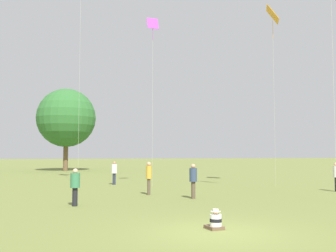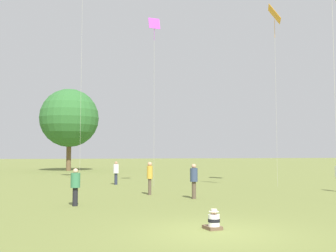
{
  "view_description": "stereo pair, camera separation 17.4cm",
  "coord_description": "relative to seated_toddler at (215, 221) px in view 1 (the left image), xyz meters",
  "views": [
    {
      "loc": [
        -4.11,
        -10.36,
        2.2
      ],
      "look_at": [
        0.04,
        5.47,
        3.33
      ],
      "focal_mm": 42.0,
      "sensor_mm": 36.0,
      "label": 1
    },
    {
      "loc": [
        -3.94,
        -10.41,
        2.2
      ],
      "look_at": [
        0.04,
        5.47,
        3.33
      ],
      "focal_mm": 42.0,
      "sensor_mm": 36.0,
      "label": 2
    }
  ],
  "objects": [
    {
      "name": "ground_plane",
      "position": [
        -0.13,
        -0.42,
        -0.24
      ],
      "size": [
        300.0,
        300.0,
        0.0
      ],
      "primitive_type": "plane",
      "color": "olive"
    },
    {
      "name": "seated_toddler",
      "position": [
        0.0,
        0.0,
        0.0
      ],
      "size": [
        0.49,
        0.58,
        0.6
      ],
      "rotation": [
        0.0,
        0.0,
        0.16
      ],
      "color": "brown",
      "rests_on": "ground"
    },
    {
      "name": "person_standing_0",
      "position": [
        -3.81,
        6.15,
        0.68
      ],
      "size": [
        0.45,
        0.45,
        1.56
      ],
      "rotation": [
        0.0,
        0.0,
        2.97
      ],
      "color": "black",
      "rests_on": "ground"
    },
    {
      "name": "person_standing_1",
      "position": [
        -0.88,
        16.93,
        0.72
      ],
      "size": [
        0.41,
        0.41,
        1.63
      ],
      "rotation": [
        0.0,
        0.0,
        4.66
      ],
      "color": "#282D42",
      "rests_on": "ground"
    },
    {
      "name": "person_standing_2",
      "position": [
        10.9,
        8.74,
        0.75
      ],
      "size": [
        0.52,
        0.52,
        1.66
      ],
      "rotation": [
        0.0,
        0.0,
        4.1
      ],
      "color": "black",
      "rests_on": "ground"
    },
    {
      "name": "person_standing_3",
      "position": [
        1.8,
        7.45,
        0.76
      ],
      "size": [
        0.49,
        0.49,
        1.68
      ],
      "rotation": [
        0.0,
        0.0,
        4.28
      ],
      "color": "brown",
      "rests_on": "ground"
    },
    {
      "name": "person_standing_4",
      "position": [
        0.07,
        9.68,
        0.82
      ],
      "size": [
        0.32,
        0.32,
        1.74
      ],
      "rotation": [
        0.0,
        0.0,
        0.07
      ],
      "color": "brown",
      "rests_on": "ground"
    },
    {
      "name": "kite_2",
      "position": [
        1.37,
        14.73,
        10.24
      ],
      "size": [
        0.82,
        0.33,
        11.39
      ],
      "rotation": [
        0.0,
        0.0,
        5.63
      ],
      "color": "#B738C6",
      "rests_on": "ground"
    },
    {
      "name": "kite_4",
      "position": [
        9.33,
        12.77,
        11.18
      ],
      "size": [
        1.28,
        1.52,
        12.2
      ],
      "rotation": [
        0.0,
        0.0,
        0.32
      ],
      "color": "orange",
      "rests_on": "ground"
    },
    {
      "name": "distant_tree_0",
      "position": [
        -4.16,
        40.01,
        6.38
      ],
      "size": [
        7.33,
        7.33,
        10.3
      ],
      "color": "brown",
      "rests_on": "ground"
    }
  ]
}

